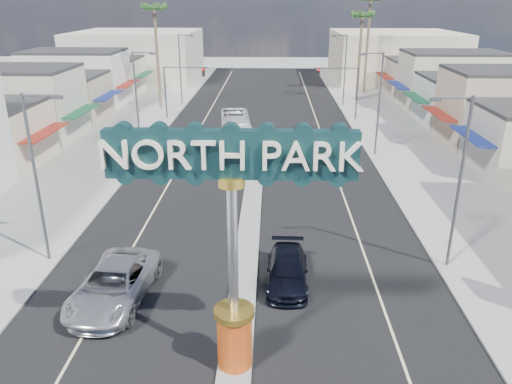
# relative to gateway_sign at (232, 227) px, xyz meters

# --- Properties ---
(ground) EXTENTS (160.00, 160.00, 0.00)m
(ground) POSITION_rel_gateway_sign_xyz_m (0.00, 28.02, -5.93)
(ground) COLOR gray
(ground) RESTS_ON ground
(road) EXTENTS (20.00, 120.00, 0.01)m
(road) POSITION_rel_gateway_sign_xyz_m (0.00, 28.02, -5.92)
(road) COLOR black
(road) RESTS_ON ground
(median_island) EXTENTS (1.30, 30.00, 0.16)m
(median_island) POSITION_rel_gateway_sign_xyz_m (0.00, 12.02, -5.85)
(median_island) COLOR gray
(median_island) RESTS_ON ground
(sidewalk_left) EXTENTS (8.00, 120.00, 0.12)m
(sidewalk_left) POSITION_rel_gateway_sign_xyz_m (-14.00, 28.02, -5.87)
(sidewalk_left) COLOR gray
(sidewalk_left) RESTS_ON ground
(sidewalk_right) EXTENTS (8.00, 120.00, 0.12)m
(sidewalk_right) POSITION_rel_gateway_sign_xyz_m (14.00, 28.02, -5.87)
(sidewalk_right) COLOR gray
(sidewalk_right) RESTS_ON ground
(storefront_row_left) EXTENTS (12.00, 42.00, 6.00)m
(storefront_row_left) POSITION_rel_gateway_sign_xyz_m (-24.00, 41.02, -2.93)
(storefront_row_left) COLOR beige
(storefront_row_left) RESTS_ON ground
(storefront_row_right) EXTENTS (12.00, 42.00, 6.00)m
(storefront_row_right) POSITION_rel_gateway_sign_xyz_m (24.00, 41.02, -2.93)
(storefront_row_right) COLOR #B7B29E
(storefront_row_right) RESTS_ON ground
(backdrop_far_left) EXTENTS (20.00, 20.00, 8.00)m
(backdrop_far_left) POSITION_rel_gateway_sign_xyz_m (-22.00, 73.02, -1.93)
(backdrop_far_left) COLOR #B7B29E
(backdrop_far_left) RESTS_ON ground
(backdrop_far_right) EXTENTS (20.00, 20.00, 8.00)m
(backdrop_far_right) POSITION_rel_gateway_sign_xyz_m (22.00, 73.02, -1.93)
(backdrop_far_right) COLOR beige
(backdrop_far_right) RESTS_ON ground
(gateway_sign) EXTENTS (8.20, 1.50, 9.15)m
(gateway_sign) POSITION_rel_gateway_sign_xyz_m (0.00, 0.00, 0.00)
(gateway_sign) COLOR red
(gateway_sign) RESTS_ON median_island
(traffic_signal_left) EXTENTS (5.09, 0.45, 6.00)m
(traffic_signal_left) POSITION_rel_gateway_sign_xyz_m (-9.18, 42.02, -1.65)
(traffic_signal_left) COLOR #47474C
(traffic_signal_left) RESTS_ON ground
(traffic_signal_right) EXTENTS (5.09, 0.45, 6.00)m
(traffic_signal_right) POSITION_rel_gateway_sign_xyz_m (9.18, 42.02, -1.65)
(traffic_signal_right) COLOR #47474C
(traffic_signal_right) RESTS_ON ground
(streetlight_l_near) EXTENTS (2.03, 0.22, 9.00)m
(streetlight_l_near) POSITION_rel_gateway_sign_xyz_m (-10.43, 8.02, -0.86)
(streetlight_l_near) COLOR #47474C
(streetlight_l_near) RESTS_ON ground
(streetlight_l_mid) EXTENTS (2.03, 0.22, 9.00)m
(streetlight_l_mid) POSITION_rel_gateway_sign_xyz_m (-10.43, 28.02, -0.86)
(streetlight_l_mid) COLOR #47474C
(streetlight_l_mid) RESTS_ON ground
(streetlight_l_far) EXTENTS (2.03, 0.22, 9.00)m
(streetlight_l_far) POSITION_rel_gateway_sign_xyz_m (-10.43, 50.02, -0.86)
(streetlight_l_far) COLOR #47474C
(streetlight_l_far) RESTS_ON ground
(streetlight_r_near) EXTENTS (2.03, 0.22, 9.00)m
(streetlight_r_near) POSITION_rel_gateway_sign_xyz_m (10.43, 8.02, -0.86)
(streetlight_r_near) COLOR #47474C
(streetlight_r_near) RESTS_ON ground
(streetlight_r_mid) EXTENTS (2.03, 0.22, 9.00)m
(streetlight_r_mid) POSITION_rel_gateway_sign_xyz_m (10.43, 28.02, -0.86)
(streetlight_r_mid) COLOR #47474C
(streetlight_r_mid) RESTS_ON ground
(streetlight_r_far) EXTENTS (2.03, 0.22, 9.00)m
(streetlight_r_far) POSITION_rel_gateway_sign_xyz_m (10.43, 50.02, -0.86)
(streetlight_r_far) COLOR #47474C
(streetlight_r_far) RESTS_ON ground
(palm_left_far) EXTENTS (2.60, 2.60, 13.10)m
(palm_left_far) POSITION_rel_gateway_sign_xyz_m (-13.00, 48.02, 5.57)
(palm_left_far) COLOR brown
(palm_left_far) RESTS_ON ground
(palm_right_mid) EXTENTS (2.60, 2.60, 12.10)m
(palm_right_mid) POSITION_rel_gateway_sign_xyz_m (13.00, 54.02, 4.67)
(palm_right_mid) COLOR brown
(palm_right_mid) RESTS_ON ground
(palm_right_far) EXTENTS (2.60, 2.60, 14.10)m
(palm_right_far) POSITION_rel_gateway_sign_xyz_m (15.00, 60.02, 6.46)
(palm_right_far) COLOR brown
(palm_right_far) RESTS_ON ground
(suv_left) EXTENTS (3.44, 6.57, 1.77)m
(suv_left) POSITION_rel_gateway_sign_xyz_m (-5.89, 4.33, -5.04)
(suv_left) COLOR silver
(suv_left) RESTS_ON ground
(suv_right) EXTENTS (2.15, 4.96, 1.42)m
(suv_right) POSITION_rel_gateway_sign_xyz_m (2.15, 6.15, -5.22)
(suv_right) COLOR black
(suv_right) RESTS_ON ground
(car_parked_left) EXTENTS (2.14, 4.46, 1.47)m
(car_parked_left) POSITION_rel_gateway_sign_xyz_m (-8.00, 26.16, -5.19)
(car_parked_left) COLOR slate
(car_parked_left) RESTS_ON ground
(car_parked_right) EXTENTS (1.97, 4.55, 1.46)m
(car_parked_right) POSITION_rel_gateway_sign_xyz_m (7.67, 27.98, -5.20)
(car_parked_right) COLOR white
(car_parked_right) RESTS_ON ground
(city_bus) EXTENTS (3.74, 11.26, 3.08)m
(city_bus) POSITION_rel_gateway_sign_xyz_m (-2.00, 29.56, -4.39)
(city_bus) COLOR white
(city_bus) RESTS_ON ground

